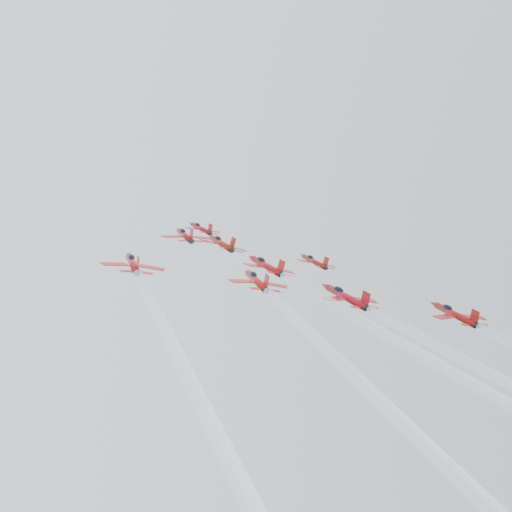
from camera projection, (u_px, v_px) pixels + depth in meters
name	position (u px, v px, depth m)	size (l,w,h in m)	color
jet_lead	(201.00, 228.00, 146.11)	(8.81, 11.24, 7.27)	maroon
jet_row2_left	(185.00, 235.00, 131.03)	(10.29, 13.13, 8.49)	maroon
jet_row2_center	(221.00, 243.00, 131.61)	(10.63, 13.57, 8.77)	maroon
jet_row2_right	(314.00, 261.00, 135.57)	(9.16, 11.69, 7.56)	maroon
jet_center	(436.00, 377.00, 72.25)	(10.42, 97.67, 59.43)	#AD1110
jet_rear_farleft	(240.00, 401.00, 52.90)	(9.52, 89.24, 54.30)	#A91016
jet_rear_left	(446.00, 420.00, 59.22)	(9.90, 92.75, 56.43)	#A81510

